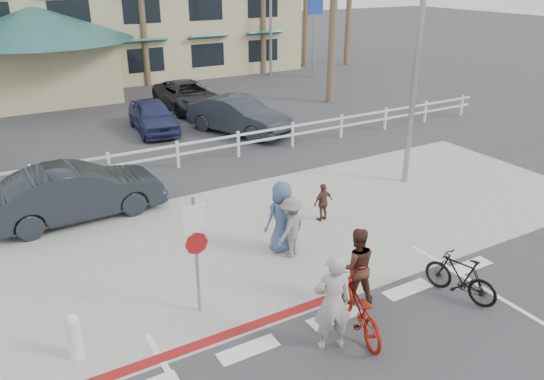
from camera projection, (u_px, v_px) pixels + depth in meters
ground at (353, 334)px, 10.37m from camera, size 140.00×140.00×0.00m
sidewalk_plaza at (247, 239)px, 13.95m from camera, size 22.00×7.00×0.01m
cross_street at (189, 189)px, 17.14m from camera, size 40.00×5.00×0.01m
parking_lot at (112, 121)px, 24.71m from camera, size 50.00×16.00×0.01m
curb_red at (186, 349)px, 9.93m from camera, size 7.00×0.25×0.02m
rail_fence at (180, 154)px, 18.77m from camera, size 29.40×0.16×1.00m
sign_post at (196, 250)px, 10.49m from camera, size 0.50×0.10×2.90m
bollard_0 at (74, 336)px, 9.55m from camera, size 0.26×0.26×0.95m
streetlight_0 at (419, 43)px, 16.01m from camera, size 0.60×2.00×9.00m
info_sign at (314, 33)px, 33.29m from camera, size 1.20×0.16×5.60m
bike_red at (358, 307)px, 10.28m from camera, size 1.25×2.17×1.08m
rider_red at (332, 303)px, 9.63m from camera, size 0.84×0.69×1.98m
bike_black at (461, 277)px, 11.35m from camera, size 0.85×1.73×1.00m
rider_black at (356, 266)px, 11.06m from camera, size 1.03×0.93×1.72m
pedestrian_a at (291, 227)px, 12.87m from camera, size 1.17×0.99×1.56m
pedestrian_child at (323, 202)px, 14.80m from camera, size 0.69×0.36×1.12m
pedestrian_b at (282, 217)px, 13.11m from camera, size 0.94×0.65×1.83m
car_white_sedan at (77, 192)px, 14.89m from camera, size 4.81×1.88×1.56m
lot_car_2 at (153, 116)px, 22.87m from camera, size 2.00×4.16×1.37m
lot_car_3 at (239, 116)px, 22.58m from camera, size 3.37×4.98×1.55m
lot_car_5 at (188, 96)px, 26.48m from camera, size 2.29×4.97×1.38m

